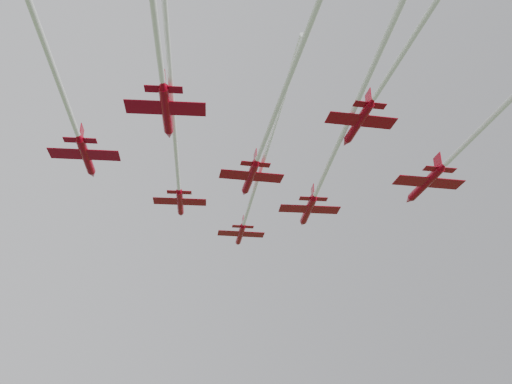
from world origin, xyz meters
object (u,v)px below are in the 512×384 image
jet_row2_left (176,153)px  jet_row3_left (52,63)px  jet_row3_mid (271,124)px  jet_row3_right (483,126)px  jet_row4_right (404,51)px  jet_lead (251,199)px  jet_row2_right (332,157)px  jet_row4_left (160,56)px

jet_row2_left → jet_row3_left: size_ratio=0.84×
jet_row3_mid → jet_row3_right: (21.87, -11.40, 0.68)m
jet_row3_left → jet_row4_right: size_ratio=1.30×
jet_row4_right → jet_lead: bearing=102.6°
jet_row2_right → jet_row4_right: (-7.22, -20.30, -0.34)m
jet_row3_left → jet_row4_left: 11.00m
jet_row2_left → jet_lead: bearing=46.6°
jet_row2_right → jet_row3_mid: jet_row2_right is taller
jet_row2_right → jet_row4_right: jet_row2_right is taller
jet_row2_right → jet_row3_mid: bearing=-137.8°
jet_row2_left → jet_row2_right: jet_row2_left is taller
jet_row3_right → jet_row3_left: bearing=-177.1°
jet_row2_right → jet_lead: bearing=122.5°
jet_row4_right → jet_row3_left: bearing=164.6°
jet_lead → jet_row4_right: bearing=-74.9°
jet_lead → jet_row3_mid: jet_lead is taller
jet_row3_left → jet_row2_left: bearing=57.4°
jet_row3_left → jet_row3_right: size_ratio=1.08×
jet_row2_left → jet_row3_mid: bearing=-44.1°
jet_lead → jet_row2_left: size_ratio=0.98×
jet_row3_left → jet_row4_left: bearing=-12.2°
jet_lead → jet_row3_left: size_ratio=0.83×
jet_row2_left → jet_row4_left: 20.45m
jet_lead → jet_row3_right: bearing=-45.2°
jet_row3_left → jet_row2_right: bearing=25.9°
jet_row3_right → jet_lead: bearing=132.5°
jet_row2_right → jet_row3_right: jet_row3_right is taller
jet_row3_mid → jet_row4_left: 15.35m
jet_row2_left → jet_row3_left: 21.50m
jet_lead → jet_row2_left: (-14.59, -5.55, 0.87)m
jet_row2_right → jet_row4_right: 21.55m
jet_lead → jet_row3_mid: (-9.26, -20.13, -0.91)m
jet_row2_right → jet_row3_mid: 11.91m
jet_row2_left → jet_row4_left: size_ratio=1.30×
jet_row4_left → jet_row2_right: bearing=41.3°
jet_row3_mid → jet_row3_left: bearing=-167.6°
jet_row3_left → jet_row3_mid: (23.61, -3.29, -1.29)m
jet_lead → jet_row3_left: bearing=-129.9°
jet_row3_left → jet_row3_mid: jet_row3_left is taller
jet_row3_mid → jet_row4_right: jet_row4_right is taller
jet_row4_left → jet_row4_right: size_ratio=0.85×
jet_row2_left → jet_row3_right: bearing=-17.9°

